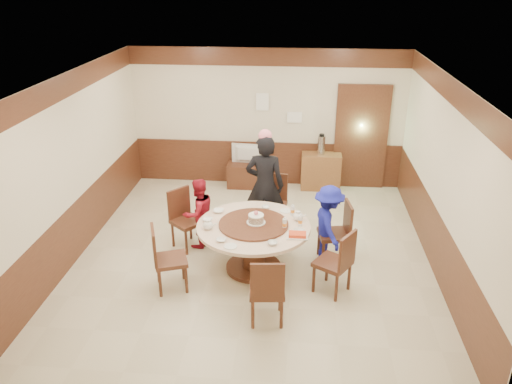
# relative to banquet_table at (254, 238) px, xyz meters

# --- Properties ---
(room) EXTENTS (6.00, 6.04, 2.84)m
(room) POSITION_rel_banquet_table_xyz_m (-0.03, 0.42, 0.55)
(room) COLOR beige
(room) RESTS_ON ground
(banquet_table) EXTENTS (1.67, 1.67, 0.78)m
(banquet_table) POSITION_rel_banquet_table_xyz_m (0.00, 0.00, 0.00)
(banquet_table) COLOR #4B2617
(banquet_table) RESTS_ON ground
(chair_0) EXTENTS (0.51, 0.50, 0.97)m
(chair_0) POSITION_rel_banquet_table_xyz_m (1.22, 0.37, -0.23)
(chair_0) COLOR #4B2617
(chair_0) RESTS_ON ground
(chair_1) EXTENTS (0.49, 0.50, 0.97)m
(chair_1) POSITION_rel_banquet_table_xyz_m (0.22, 1.32, -0.23)
(chair_1) COLOR #4B2617
(chair_1) RESTS_ON ground
(chair_2) EXTENTS (0.62, 0.62, 0.97)m
(chair_2) POSITION_rel_banquet_table_xyz_m (-1.14, 0.59, -0.23)
(chair_2) COLOR #4B2617
(chair_2) RESTS_ON ground
(chair_3) EXTENTS (0.57, 0.56, 0.97)m
(chair_3) POSITION_rel_banquet_table_xyz_m (-1.13, -0.59, -0.23)
(chair_3) COLOR #4B2617
(chair_3) RESTS_ON ground
(chair_4) EXTENTS (0.48, 0.49, 0.97)m
(chair_4) POSITION_rel_banquet_table_xyz_m (0.28, -1.20, -0.23)
(chair_4) COLOR #4B2617
(chair_4) RESTS_ON ground
(chair_5) EXTENTS (0.61, 0.61, 0.97)m
(chair_5) POSITION_rel_banquet_table_xyz_m (1.16, -0.47, -0.23)
(chair_5) COLOR #4B2617
(chair_5) RESTS_ON ground
(person_standing) EXTENTS (0.67, 0.46, 1.76)m
(person_standing) POSITION_rel_banquet_table_xyz_m (0.08, 1.16, 0.35)
(person_standing) COLOR black
(person_standing) RESTS_ON ground
(person_red) EXTENTS (0.71, 0.71, 1.17)m
(person_red) POSITION_rel_banquet_table_xyz_m (-0.94, 0.64, 0.05)
(person_red) COLOR #A31526
(person_red) RESTS_ON ground
(person_blue) EXTENTS (0.64, 0.89, 1.25)m
(person_blue) POSITION_rel_banquet_table_xyz_m (1.11, 0.35, 0.09)
(person_blue) COLOR #181D9F
(person_blue) RESTS_ON ground
(birthday_cake) EXTENTS (0.28, 0.28, 0.19)m
(birthday_cake) POSITION_rel_banquet_table_xyz_m (0.03, 0.02, 0.31)
(birthday_cake) COLOR white
(birthday_cake) RESTS_ON banquet_table
(teapot_left) EXTENTS (0.17, 0.15, 0.13)m
(teapot_left) POSITION_rel_banquet_table_xyz_m (-0.64, -0.18, 0.28)
(teapot_left) COLOR white
(teapot_left) RESTS_ON banquet_table
(teapot_right) EXTENTS (0.17, 0.15, 0.13)m
(teapot_right) POSITION_rel_banquet_table_xyz_m (0.64, 0.22, 0.28)
(teapot_right) COLOR white
(teapot_right) RESTS_ON banquet_table
(bowl_0) EXTENTS (0.16, 0.16, 0.04)m
(bowl_0) POSITION_rel_banquet_table_xyz_m (-0.58, 0.37, 0.24)
(bowl_0) COLOR white
(bowl_0) RESTS_ON banquet_table
(bowl_1) EXTENTS (0.14, 0.14, 0.04)m
(bowl_1) POSITION_rel_banquet_table_xyz_m (0.31, -0.54, 0.24)
(bowl_1) COLOR white
(bowl_1) RESTS_ON banquet_table
(bowl_2) EXTENTS (0.13, 0.13, 0.03)m
(bowl_2) POSITION_rel_banquet_table_xyz_m (-0.40, -0.51, 0.23)
(bowl_2) COLOR white
(bowl_2) RESTS_ON banquet_table
(bowl_3) EXTENTS (0.15, 0.15, 0.05)m
(bowl_3) POSITION_rel_banquet_table_xyz_m (0.66, -0.17, 0.24)
(bowl_3) COLOR white
(bowl_3) RESTS_ON banquet_table
(bowl_4) EXTENTS (0.14, 0.14, 0.04)m
(bowl_4) POSITION_rel_banquet_table_xyz_m (-0.69, 0.07, 0.23)
(bowl_4) COLOR white
(bowl_4) RESTS_ON banquet_table
(bowl_5) EXTENTS (0.13, 0.13, 0.04)m
(bowl_5) POSITION_rel_banquet_table_xyz_m (0.14, 0.57, 0.24)
(bowl_5) COLOR white
(bowl_5) RESTS_ON banquet_table
(saucer_near) EXTENTS (0.18, 0.18, 0.01)m
(saucer_near) POSITION_rel_banquet_table_xyz_m (-0.25, -0.65, 0.22)
(saucer_near) COLOR white
(saucer_near) RESTS_ON banquet_table
(saucer_far) EXTENTS (0.18, 0.18, 0.01)m
(saucer_far) POSITION_rel_banquet_table_xyz_m (0.45, 0.50, 0.22)
(saucer_far) COLOR white
(saucer_far) RESTS_ON banquet_table
(shrimp_platter) EXTENTS (0.30, 0.20, 0.06)m
(shrimp_platter) POSITION_rel_banquet_table_xyz_m (0.64, -0.30, 0.24)
(shrimp_platter) COLOR white
(shrimp_platter) RESTS_ON banquet_table
(bottle_0) EXTENTS (0.06, 0.06, 0.16)m
(bottle_0) POSITION_rel_banquet_table_xyz_m (0.46, -0.08, 0.30)
(bottle_0) COLOR white
(bottle_0) RESTS_ON banquet_table
(bottle_1) EXTENTS (0.06, 0.06, 0.16)m
(bottle_1) POSITION_rel_banquet_table_xyz_m (0.68, 0.03, 0.30)
(bottle_1) COLOR white
(bottle_1) RESTS_ON banquet_table
(bottle_2) EXTENTS (0.06, 0.06, 0.16)m
(bottle_2) POSITION_rel_banquet_table_xyz_m (0.56, 0.37, 0.30)
(bottle_2) COLOR white
(bottle_2) RESTS_ON banquet_table
(tv_stand) EXTENTS (0.85, 0.45, 0.50)m
(tv_stand) POSITION_rel_banquet_table_xyz_m (-0.41, 3.16, -0.28)
(tv_stand) COLOR #4B2617
(tv_stand) RESTS_ON ground
(television) EXTENTS (0.71, 0.15, 0.41)m
(television) POSITION_rel_banquet_table_xyz_m (-0.41, 3.16, 0.17)
(television) COLOR gray
(television) RESTS_ON tv_stand
(side_cabinet) EXTENTS (0.80, 0.40, 0.75)m
(side_cabinet) POSITION_rel_banquet_table_xyz_m (1.08, 3.19, -0.16)
(side_cabinet) COLOR brown
(side_cabinet) RESTS_ON ground
(thermos) EXTENTS (0.15, 0.15, 0.38)m
(thermos) POSITION_rel_banquet_table_xyz_m (1.07, 3.19, 0.41)
(thermos) COLOR silver
(thermos) RESTS_ON side_cabinet
(notice_left) EXTENTS (0.25, 0.00, 0.35)m
(notice_left) POSITION_rel_banquet_table_xyz_m (-0.14, 3.36, 1.22)
(notice_left) COLOR white
(notice_left) RESTS_ON room
(notice_right) EXTENTS (0.30, 0.00, 0.22)m
(notice_right) POSITION_rel_banquet_table_xyz_m (0.51, 3.36, 0.92)
(notice_right) COLOR white
(notice_right) RESTS_ON room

